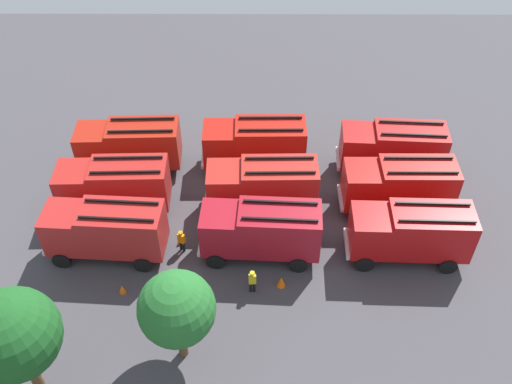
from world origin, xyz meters
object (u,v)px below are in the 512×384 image
traffic_cone_1 (122,289)px  firefighter_0 (252,281)px  tree_0 (177,309)px  fire_truck_5 (114,185)px  traffic_cone_2 (281,281)px  fire_truck_4 (263,185)px  tree_1 (13,335)px  fire_truck_0 (393,147)px  firefighter_2 (294,132)px  fire_truck_7 (261,230)px  fire_truck_1 (255,143)px  firefighter_1 (182,240)px  fire_truck_2 (130,144)px  traffic_cone_0 (180,240)px  fire_truck_6 (411,232)px  fire_truck_8 (106,229)px  fire_truck_3 (399,185)px

traffic_cone_1 → firefighter_0: bearing=-179.4°
tree_0 → fire_truck_5: bearing=-63.7°
traffic_cone_1 → traffic_cone_2: bearing=-176.8°
fire_truck_4 → tree_0: tree_0 is taller
firefighter_0 → traffic_cone_2: firefighter_0 is taller
fire_truck_4 → tree_1: (11.32, 12.56, 2.40)m
fire_truck_0 → firefighter_2: bearing=-22.3°
fire_truck_4 → tree_0: bearing=67.6°
fire_truck_0 → fire_truck_7: 11.87m
fire_truck_5 → traffic_cone_1: 7.17m
fire_truck_1 → tree_0: (3.67, 14.99, 1.84)m
fire_truck_5 → firefighter_1: size_ratio=4.42×
fire_truck_2 → fire_truck_4: same height
traffic_cone_0 → fire_truck_1: bearing=-122.2°
traffic_cone_0 → fire_truck_6: bearing=176.2°
fire_truck_1 → fire_truck_7: same height
fire_truck_8 → traffic_cone_1: 3.67m
fire_truck_5 → firefighter_0: fire_truck_5 is taller
fire_truck_1 → fire_truck_8: (8.75, 8.11, 0.00)m
fire_truck_0 → fire_truck_6: bearing=91.4°
firefighter_1 → tree_1: bearing=-9.0°
fire_truck_7 → firefighter_2: (-2.41, -10.87, -1.14)m
fire_truck_6 → firefighter_1: fire_truck_6 is taller
fire_truck_0 → tree_1: 26.17m
fire_truck_8 → tree_1: 9.25m
fire_truck_6 → fire_truck_0: bearing=-90.2°
fire_truck_6 → traffic_cone_1: (16.79, 2.82, -1.86)m
fire_truck_3 → tree_0: (12.91, 10.81, 1.84)m
fire_truck_1 → tree_1: 20.12m
tree_0 → traffic_cone_2: 7.78m
firefighter_0 → tree_1: tree_1 is taller
firefighter_1 → fire_truck_3: bearing=131.7°
fire_truck_1 → traffic_cone_2: 10.80m
firefighter_0 → tree_0: bearing=133.6°
fire_truck_0 → fire_truck_7: bearing=43.7°
fire_truck_2 → firefighter_0: fire_truck_2 is taller
fire_truck_6 → firefighter_1: bearing=0.2°
fire_truck_6 → tree_0: (12.88, 6.76, 1.84)m
firefighter_1 → tree_0: bearing=32.6°
firefighter_1 → fire_truck_4: bearing=152.8°
fire_truck_1 → tree_0: tree_0 is taller
fire_truck_5 → traffic_cone_2: bearing=147.6°
fire_truck_3 → tree_0: bearing=39.9°
fire_truck_7 → traffic_cone_2: size_ratio=9.88×
fire_truck_1 → fire_truck_5: same height
tree_0 → firefighter_1: bearing=-84.0°
fire_truck_1 → firefighter_1: bearing=59.9°
fire_truck_2 → fire_truck_1: bearing=179.4°
fire_truck_2 → fire_truck_6: size_ratio=1.00×
firefighter_1 → fire_truck_2: bearing=-124.6°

